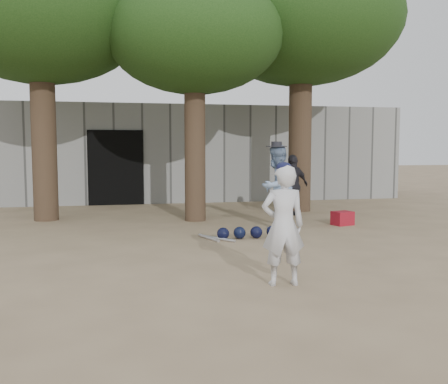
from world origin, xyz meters
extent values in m
plane|color=#937C5E|center=(0.00, 0.00, 0.00)|extent=(70.00, 70.00, 0.00)
imported|color=silver|center=(0.83, -1.40, 0.74)|extent=(0.57, 0.39, 1.49)
imported|color=#7C98C0|center=(2.08, 2.73, 0.87)|extent=(1.08, 1.05, 1.75)
imported|color=black|center=(3.10, 4.49, 0.76)|extent=(0.96, 0.66, 1.52)
cube|color=maroon|center=(3.65, 2.86, 0.15)|extent=(0.49, 0.42, 0.30)
cube|color=gray|center=(0.00, 8.00, 1.50)|extent=(16.00, 0.35, 3.00)
cube|color=black|center=(-1.20, 7.80, 1.10)|extent=(1.60, 0.08, 2.20)
cube|color=slate|center=(0.00, 10.50, 1.50)|extent=(16.00, 5.00, 3.00)
sphere|color=black|center=(0.73, 1.69, 0.12)|extent=(0.23, 0.23, 0.23)
sphere|color=black|center=(1.05, 1.72, 0.12)|extent=(0.23, 0.23, 0.23)
sphere|color=black|center=(1.37, 1.71, 0.12)|extent=(0.23, 0.23, 0.23)
sphere|color=black|center=(1.69, 1.72, 0.12)|extent=(0.23, 0.23, 0.23)
cylinder|color=silver|center=(0.48, 1.79, 0.03)|extent=(0.29, 0.70, 0.06)
cylinder|color=silver|center=(0.66, 1.67, 0.03)|extent=(0.49, 0.60, 0.06)
cylinder|color=brown|center=(-2.80, 5.00, 2.75)|extent=(0.56, 0.56, 5.50)
ellipsoid|color=#284C19|center=(-2.80, 5.00, 4.70)|extent=(4.80, 4.80, 3.12)
cylinder|color=brown|center=(0.60, 4.20, 2.50)|extent=(0.48, 0.48, 5.00)
ellipsoid|color=#284C19|center=(0.60, 4.20, 4.20)|extent=(4.00, 4.00, 2.60)
cylinder|color=brown|center=(3.60, 5.40, 2.90)|extent=(0.60, 0.60, 5.80)
ellipsoid|color=#284C19|center=(3.60, 5.40, 5.00)|extent=(5.20, 5.20, 3.38)
camera|label=1|loc=(-1.15, -7.18, 1.71)|focal=40.00mm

